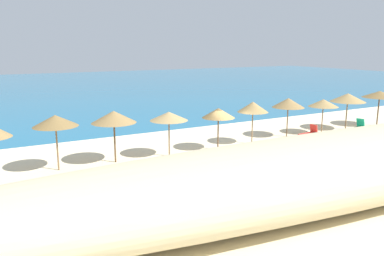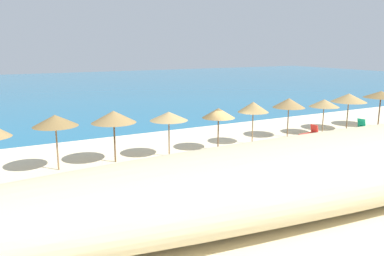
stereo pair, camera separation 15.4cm
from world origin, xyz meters
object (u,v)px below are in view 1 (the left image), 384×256
beach_umbrella_2 (55,121)px  beach_umbrella_9 (348,98)px  beach_umbrella_6 (253,107)px  beach_umbrella_7 (288,103)px  beach_umbrella_5 (218,113)px  beach_ball (366,145)px  beach_umbrella_10 (380,94)px  lounge_chair_1 (357,127)px  beach_umbrella_3 (114,117)px  beach_umbrella_8 (323,103)px  lounge_chair_2 (309,133)px  beach_umbrella_4 (169,116)px

beach_umbrella_2 → beach_umbrella_9: 21.63m
beach_umbrella_6 → beach_umbrella_7: beach_umbrella_6 is taller
beach_umbrella_5 → beach_umbrella_6: beach_umbrella_6 is taller
beach_ball → beach_umbrella_10: bearing=31.4°
lounge_chair_1 → beach_ball: size_ratio=5.99×
beach_umbrella_3 → beach_umbrella_9: 18.57m
beach_umbrella_3 → beach_umbrella_8: bearing=-1.5°
beach_umbrella_7 → beach_umbrella_9: bearing=-3.2°
beach_umbrella_7 → beach_umbrella_8: (2.92, -0.53, -0.15)m
beach_umbrella_9 → lounge_chair_2: 5.40m
beach_umbrella_5 → beach_umbrella_10: (15.50, 0.02, 0.25)m
beach_umbrella_2 → beach_ball: 18.92m
beach_umbrella_5 → beach_umbrella_9: (12.06, 0.29, 0.16)m
beach_umbrella_2 → beach_umbrella_5: (9.56, -0.56, -0.30)m
beach_umbrella_7 → lounge_chair_1: 6.06m
beach_umbrella_4 → beach_umbrella_9: (15.40, 0.17, 0.09)m
beach_umbrella_4 → beach_umbrella_6: (6.15, 0.07, 0.07)m
beach_umbrella_4 → beach_umbrella_7: size_ratio=0.95×
beach_umbrella_6 → lounge_chair_1: (8.94, -1.19, -2.04)m
beach_umbrella_4 → lounge_chair_2: 10.72m
lounge_chair_1 → lounge_chair_2: size_ratio=1.21×
beach_umbrella_7 → beach_umbrella_8: beach_umbrella_7 is taller
beach_umbrella_4 → beach_umbrella_3: bearing=173.3°
beach_umbrella_2 → beach_umbrella_7: (15.84, 0.04, -0.18)m
beach_umbrella_7 → lounge_chair_2: size_ratio=1.90×
beach_umbrella_3 → beach_umbrella_5: bearing=-4.3°
beach_umbrella_4 → beach_umbrella_7: 9.62m
beach_umbrella_2 → beach_umbrella_6: (12.37, -0.38, -0.16)m
beach_umbrella_7 → beach_umbrella_8: size_ratio=1.08×
beach_umbrella_2 → beach_umbrella_5: 9.58m
beach_umbrella_5 → lounge_chair_1: beach_umbrella_5 is taller
beach_umbrella_7 → beach_ball: beach_umbrella_7 is taller
beach_umbrella_10 → lounge_chair_1: (-3.75, -1.03, -2.15)m
beach_umbrella_2 → beach_umbrella_3: bearing=-1.4°
beach_umbrella_3 → beach_umbrella_6: 9.32m
lounge_chair_2 → beach_ball: size_ratio=4.97×
lounge_chair_1 → beach_umbrella_8: bearing=52.8°
beach_umbrella_4 → beach_umbrella_8: 12.54m
beach_umbrella_8 → lounge_chair_1: 3.34m
beach_umbrella_7 → beach_umbrella_4: bearing=-177.1°
beach_umbrella_4 → beach_umbrella_7: beach_umbrella_7 is taller
beach_umbrella_5 → beach_umbrella_6: size_ratio=0.94×
beach_umbrella_4 → lounge_chair_1: (15.09, -1.13, -1.97)m
beach_umbrella_6 → beach_umbrella_8: size_ratio=1.09×
beach_umbrella_7 → beach_umbrella_3: bearing=-179.5°
beach_umbrella_5 → beach_umbrella_6: (2.81, 0.18, 0.14)m
beach_umbrella_7 → beach_ball: bearing=-64.4°
beach_umbrella_4 → beach_umbrella_10: beach_umbrella_10 is taller
beach_umbrella_2 → lounge_chair_2: bearing=-4.3°
beach_umbrella_6 → beach_umbrella_9: bearing=0.6°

